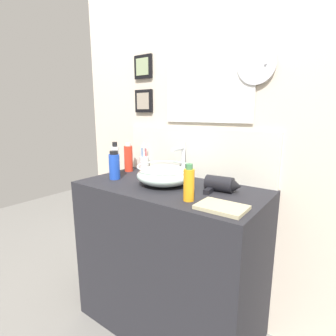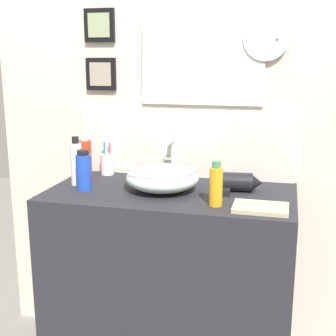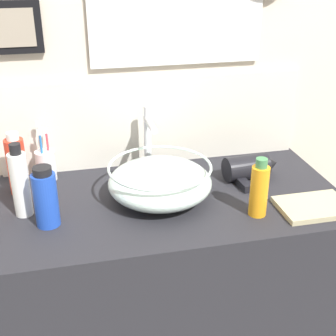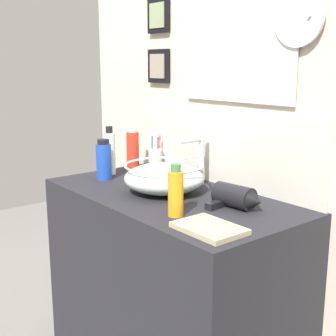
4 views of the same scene
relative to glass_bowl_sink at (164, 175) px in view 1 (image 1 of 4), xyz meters
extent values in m
plane|color=gray|center=(0.03, 0.00, -0.94)|extent=(6.00, 6.00, 0.00)
cube|color=#232328|center=(0.03, 0.00, -0.50)|extent=(1.04, 0.54, 0.88)
cube|color=beige|center=(0.03, 0.30, 0.34)|extent=(1.89, 0.06, 2.56)
cube|color=beige|center=(0.03, 0.26, 0.09)|extent=(1.02, 0.02, 0.30)
cube|color=white|center=(0.11, 0.27, 0.48)|extent=(0.50, 0.01, 0.33)
cube|color=white|center=(0.11, 0.26, 0.48)|extent=(0.56, 0.01, 0.39)
cylinder|color=silver|center=(0.39, 0.25, 0.57)|extent=(0.19, 0.01, 0.19)
cylinder|color=silver|center=(0.44, 0.27, 0.57)|extent=(0.01, 0.06, 0.01)
cube|color=black|center=(-0.37, 0.26, 0.64)|extent=(0.15, 0.02, 0.15)
cube|color=gray|center=(-0.37, 0.25, 0.64)|extent=(0.11, 0.01, 0.11)
cube|color=black|center=(-0.37, 0.26, 0.42)|extent=(0.15, 0.02, 0.15)
cube|color=gray|center=(-0.37, 0.25, 0.42)|extent=(0.11, 0.01, 0.11)
ellipsoid|color=silver|center=(0.00, 0.00, 0.00)|extent=(0.31, 0.31, 0.11)
torus|color=silver|center=(0.00, 0.00, 0.05)|extent=(0.31, 0.31, 0.01)
torus|color=#B2B7BC|center=(0.00, 0.00, -0.05)|extent=(0.12, 0.12, 0.01)
cylinder|color=silver|center=(0.00, 0.19, 0.04)|extent=(0.02, 0.02, 0.20)
cylinder|color=silver|center=(0.00, 0.13, 0.13)|extent=(0.02, 0.12, 0.02)
cylinder|color=silver|center=(0.00, 0.19, 0.16)|extent=(0.02, 0.02, 0.03)
cylinder|color=black|center=(0.30, 0.07, -0.02)|extent=(0.15, 0.09, 0.08)
cone|color=black|center=(0.39, 0.08, -0.02)|extent=(0.05, 0.07, 0.07)
cube|color=black|center=(0.27, 0.02, -0.05)|extent=(0.04, 0.09, 0.02)
cylinder|color=white|center=(-0.33, 0.21, -0.01)|extent=(0.06, 0.06, 0.10)
cylinder|color=#D83F4C|center=(-0.32, 0.21, 0.02)|extent=(0.01, 0.01, 0.15)
cube|color=white|center=(-0.32, 0.21, 0.11)|extent=(0.01, 0.01, 0.02)
cylinder|color=white|center=(-0.34, 0.22, 0.03)|extent=(0.01, 0.01, 0.18)
cube|color=white|center=(-0.34, 0.22, 0.13)|extent=(0.01, 0.01, 0.02)
cylinder|color=blue|center=(-0.34, 0.19, 0.02)|extent=(0.01, 0.01, 0.16)
cube|color=white|center=(-0.34, 0.19, 0.11)|extent=(0.01, 0.01, 0.02)
cylinder|color=orange|center=(0.25, -0.15, 0.02)|extent=(0.05, 0.05, 0.15)
cylinder|color=#3F7F4C|center=(0.25, -0.15, 0.10)|extent=(0.03, 0.03, 0.03)
cylinder|color=red|center=(-0.41, 0.14, 0.03)|extent=(0.06, 0.06, 0.17)
cylinder|color=silver|center=(-0.41, 0.14, 0.13)|extent=(0.04, 0.04, 0.02)
cylinder|color=white|center=(-0.39, 0.00, 0.03)|extent=(0.05, 0.05, 0.19)
cylinder|color=black|center=(-0.39, 0.00, 0.14)|extent=(0.03, 0.03, 0.03)
cylinder|color=blue|center=(-0.33, -0.07, 0.02)|extent=(0.06, 0.06, 0.15)
cylinder|color=black|center=(-0.33, -0.07, 0.10)|extent=(0.05, 0.05, 0.02)
cube|color=tan|center=(0.42, -0.16, -0.05)|extent=(0.20, 0.14, 0.02)
camera|label=1|loc=(0.85, -1.13, 0.34)|focal=28.00mm
camera|label=2|loc=(0.50, -1.84, 0.49)|focal=50.00mm
camera|label=3|loc=(-0.25, -1.20, 0.64)|focal=50.00mm
camera|label=4|loc=(1.37, -1.07, 0.42)|focal=50.00mm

